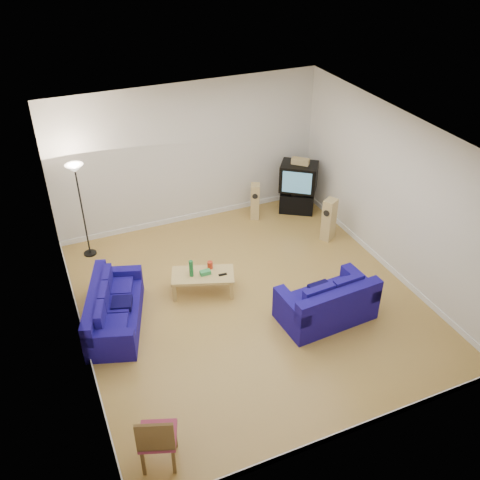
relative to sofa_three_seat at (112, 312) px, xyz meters
name	(u,v)px	position (x,y,z in m)	size (l,w,h in m)	color
room	(249,230)	(2.44, -0.33, 1.27)	(6.01, 6.51, 3.21)	olive
sofa_three_seat	(112,312)	(0.00, 0.00, 0.00)	(1.37, 2.07, 0.74)	#0E046F
sofa_loveseat	(328,305)	(3.51, -1.35, 0.04)	(1.70, 1.02, 0.82)	#0E046F
coffee_table	(203,276)	(1.76, 0.23, 0.09)	(1.28, 0.93, 0.42)	tan
bottle	(191,269)	(1.55, 0.26, 0.31)	(0.08, 0.08, 0.33)	#197233
tissue_box	(205,273)	(1.80, 0.20, 0.19)	(0.20, 0.11, 0.08)	green
red_canister	(210,265)	(1.95, 0.35, 0.22)	(0.10, 0.10, 0.14)	red
remote	(223,275)	(2.09, 0.06, 0.16)	(0.16, 0.05, 0.02)	black
tv_stand	(297,202)	(4.84, 2.27, -0.03)	(0.79, 0.44, 0.48)	black
av_receiver	(300,191)	(4.89, 2.24, 0.26)	(0.41, 0.33, 0.09)	black
television	(299,177)	(4.86, 2.27, 0.62)	(1.02, 0.98, 0.64)	black
centre_speaker	(300,161)	(4.87, 2.27, 1.01)	(0.40, 0.16, 0.14)	tan
speaker_left	(255,201)	(3.80, 2.37, 0.16)	(0.29, 0.32, 0.86)	tan
speaker_right	(329,220)	(4.89, 0.92, 0.21)	(0.36, 0.33, 0.96)	tan
floor_lamp	(77,182)	(-0.01, 2.37, 1.43)	(0.35, 0.35, 2.06)	black
dining_chair	(157,438)	(-0.02, -3.01, 0.29)	(0.61, 0.61, 1.00)	brown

